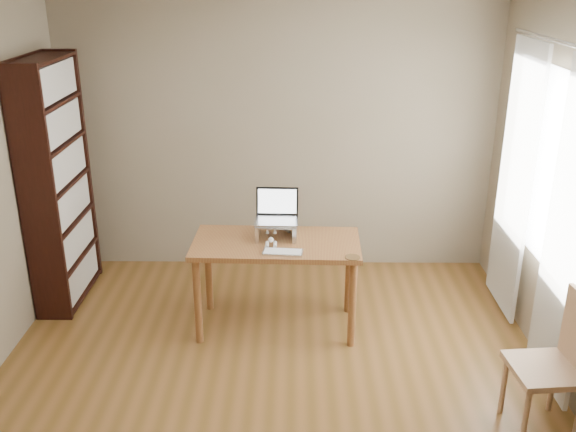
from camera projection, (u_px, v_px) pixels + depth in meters
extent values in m
cube|color=brown|center=(270.00, 407.00, 4.29)|extent=(4.00, 4.50, 0.02)
cube|color=#75684F|center=(278.00, 134.00, 5.93)|extent=(4.00, 0.02, 2.60)
cube|color=white|center=(553.00, 171.00, 4.51)|extent=(0.01, 1.80, 1.40)
cube|color=black|center=(37.00, 201.00, 4.97)|extent=(0.30, 0.04, 2.10)
cube|color=black|center=(73.00, 168.00, 5.78)|extent=(0.30, 0.04, 2.10)
cube|color=black|center=(40.00, 183.00, 5.38)|extent=(0.02, 0.90, 2.10)
cube|color=black|center=(71.00, 291.00, 5.74)|extent=(0.30, 0.84, 0.02)
cube|color=black|center=(72.00, 274.00, 5.68)|extent=(0.20, 0.78, 0.28)
cube|color=black|center=(67.00, 257.00, 5.62)|extent=(0.30, 0.84, 0.03)
cube|color=black|center=(68.00, 239.00, 5.56)|extent=(0.20, 0.78, 0.28)
cube|color=black|center=(62.00, 221.00, 5.50)|extent=(0.30, 0.84, 0.02)
cube|color=black|center=(63.00, 202.00, 5.44)|extent=(0.20, 0.78, 0.28)
cube|color=black|center=(57.00, 183.00, 5.38)|extent=(0.30, 0.84, 0.02)
cube|color=black|center=(58.00, 164.00, 5.31)|extent=(0.20, 0.78, 0.28)
cube|color=black|center=(51.00, 144.00, 5.25)|extent=(0.30, 0.84, 0.02)
cube|color=black|center=(52.00, 123.00, 5.19)|extent=(0.20, 0.78, 0.28)
cube|color=black|center=(46.00, 103.00, 5.13)|extent=(0.30, 0.84, 0.02)
cube|color=black|center=(46.00, 81.00, 5.07)|extent=(0.20, 0.78, 0.28)
cube|color=black|center=(40.00, 59.00, 5.01)|extent=(0.30, 0.84, 0.03)
cube|color=silver|center=(570.00, 234.00, 4.09)|extent=(0.03, 0.70, 2.20)
cube|color=silver|center=(515.00, 181.00, 5.11)|extent=(0.03, 0.70, 2.20)
cylinder|color=silver|center=(564.00, 43.00, 4.19)|extent=(0.03, 1.90, 0.03)
cube|color=brown|center=(276.00, 244.00, 4.99)|extent=(1.32, 0.69, 0.04)
cylinder|color=brown|center=(207.00, 272.00, 5.38)|extent=(0.06, 0.06, 0.71)
cylinder|color=brown|center=(348.00, 273.00, 5.37)|extent=(0.06, 0.06, 0.71)
cylinder|color=brown|center=(198.00, 303.00, 4.88)|extent=(0.06, 0.06, 0.71)
cylinder|color=brown|center=(353.00, 303.00, 4.87)|extent=(0.06, 0.06, 0.71)
cube|color=silver|center=(258.00, 230.00, 5.04)|extent=(0.03, 0.25, 0.12)
cube|color=silver|center=(295.00, 231.00, 5.03)|extent=(0.03, 0.25, 0.12)
cube|color=silver|center=(276.00, 223.00, 5.01)|extent=(0.32, 0.25, 0.01)
cube|color=silver|center=(276.00, 221.00, 5.01)|extent=(0.34, 0.24, 0.02)
cube|color=black|center=(277.00, 201.00, 5.09)|extent=(0.34, 0.06, 0.22)
cube|color=white|center=(277.00, 201.00, 5.08)|extent=(0.31, 0.05, 0.19)
cube|color=silver|center=(283.00, 252.00, 4.77)|extent=(0.31, 0.15, 0.02)
cube|color=silver|center=(283.00, 251.00, 4.77)|extent=(0.29, 0.13, 0.00)
cylinder|color=#4F361B|center=(352.00, 257.00, 4.70)|extent=(0.11, 0.11, 0.01)
ellipsoid|color=#4B443B|center=(272.00, 229.00, 5.06)|extent=(0.16, 0.35, 0.12)
ellipsoid|color=#4B443B|center=(272.00, 224.00, 5.17)|extent=(0.14, 0.15, 0.11)
ellipsoid|color=#4B443B|center=(271.00, 236.00, 4.88)|extent=(0.09, 0.09, 0.08)
ellipsoid|color=silver|center=(271.00, 238.00, 4.93)|extent=(0.08, 0.08, 0.07)
sphere|color=silver|center=(271.00, 240.00, 4.85)|extent=(0.04, 0.04, 0.04)
cone|color=#4B443B|center=(267.00, 231.00, 4.87)|extent=(0.03, 0.04, 0.04)
cone|color=#4B443B|center=(274.00, 231.00, 4.87)|extent=(0.03, 0.04, 0.04)
cylinder|color=silver|center=(267.00, 245.00, 4.89)|extent=(0.03, 0.08, 0.03)
cylinder|color=silver|center=(275.00, 245.00, 4.89)|extent=(0.03, 0.08, 0.03)
cylinder|color=#4B443B|center=(283.00, 228.00, 5.20)|extent=(0.12, 0.19, 0.03)
cube|color=tan|center=(545.00, 369.00, 3.93)|extent=(0.44, 0.44, 0.04)
cylinder|color=tan|center=(522.00, 416.00, 3.85)|extent=(0.04, 0.04, 0.44)
cylinder|color=tan|center=(505.00, 383.00, 4.16)|extent=(0.04, 0.04, 0.44)
cylinder|color=tan|center=(556.00, 383.00, 4.16)|extent=(0.04, 0.04, 0.44)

